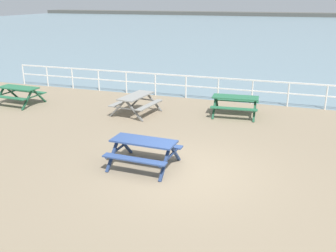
% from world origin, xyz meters
% --- Properties ---
extents(ground_plane, '(30.00, 24.00, 0.20)m').
position_xyz_m(ground_plane, '(0.00, 0.00, -0.10)').
color(ground_plane, gray).
extents(sea_band, '(142.00, 90.00, 0.01)m').
position_xyz_m(sea_band, '(0.00, 52.75, 0.00)').
color(sea_band, gray).
rests_on(sea_band, ground).
extents(distant_shoreline, '(142.00, 6.00, 1.80)m').
position_xyz_m(distant_shoreline, '(0.00, 95.75, 0.00)').
color(distant_shoreline, '#4C4C47').
rests_on(distant_shoreline, ground).
extents(seaward_railing, '(23.07, 0.07, 1.08)m').
position_xyz_m(seaward_railing, '(-0.00, 7.75, 0.73)').
color(seaward_railing, white).
rests_on(seaward_railing, ground).
extents(picnic_table_near_left, '(1.91, 1.67, 0.80)m').
position_xyz_m(picnic_table_near_left, '(0.36, 5.69, 0.58)').
color(picnic_table_near_left, '#286B47').
rests_on(picnic_table_near_left, ground).
extents(picnic_table_near_right, '(1.86, 1.60, 0.80)m').
position_xyz_m(picnic_table_near_right, '(-1.22, -0.02, 0.58)').
color(picnic_table_near_right, '#334C84').
rests_on(picnic_table_near_right, ground).
extents(picnic_table_far_left, '(1.74, 1.98, 0.80)m').
position_xyz_m(picnic_table_far_left, '(-3.47, 4.60, 0.58)').
color(picnic_table_far_left, gray).
rests_on(picnic_table_far_left, ground).
extents(picnic_table_corner, '(1.88, 1.63, 0.80)m').
position_xyz_m(picnic_table_corner, '(-8.94, 4.26, 0.58)').
color(picnic_table_corner, '#286B47').
rests_on(picnic_table_corner, ground).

